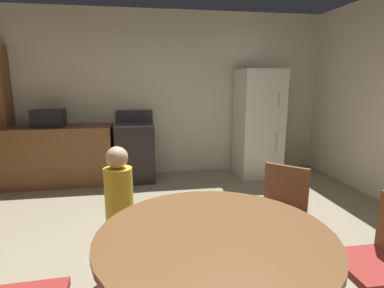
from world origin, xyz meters
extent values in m
plane|color=gray|center=(0.00, 0.00, 0.00)|extent=(14.00, 14.00, 0.00)
cube|color=beige|center=(0.00, 2.95, 1.35)|extent=(5.97, 0.12, 2.70)
cube|color=brown|center=(-1.72, 2.55, 0.45)|extent=(1.93, 0.60, 0.90)
cube|color=black|center=(-0.40, 2.55, 0.45)|extent=(0.60, 0.60, 0.90)
cube|color=#38383D|center=(-0.40, 2.55, 0.91)|extent=(0.60, 0.60, 0.02)
cube|color=#38383D|center=(-0.40, 2.83, 1.01)|extent=(0.60, 0.04, 0.18)
cube|color=silver|center=(1.63, 2.50, 0.88)|extent=(0.68, 0.66, 1.76)
cylinder|color=#B2B2B7|center=(1.81, 2.16, 1.28)|extent=(0.02, 0.02, 0.22)
cylinder|color=#B2B2B7|center=(1.81, 2.16, 0.63)|extent=(0.02, 0.02, 0.30)
cube|color=black|center=(-1.66, 2.55, 1.03)|extent=(0.44, 0.32, 0.26)
cylinder|color=brown|center=(0.09, -0.80, 0.74)|extent=(1.32, 1.32, 0.04)
cylinder|color=brown|center=(0.92, -0.64, 0.21)|extent=(0.03, 0.03, 0.43)
cylinder|color=brown|center=(1.26, -0.64, 0.21)|extent=(0.03, 0.03, 0.43)
cube|color=#9E2D28|center=(1.09, -0.81, 0.45)|extent=(0.40, 0.40, 0.05)
cylinder|color=brown|center=(0.80, -0.33, 0.21)|extent=(0.03, 0.03, 0.43)
cylinder|color=brown|center=(0.55, -0.09, 0.21)|extent=(0.03, 0.03, 0.43)
cylinder|color=brown|center=(1.04, -0.09, 0.21)|extent=(0.03, 0.03, 0.43)
cylinder|color=brown|center=(0.79, 0.15, 0.21)|extent=(0.03, 0.03, 0.43)
cube|color=#9E2D28|center=(0.79, -0.09, 0.45)|extent=(0.57, 0.57, 0.05)
cube|color=brown|center=(0.92, 0.04, 0.66)|extent=(0.29, 0.29, 0.42)
cylinder|color=#8C337A|center=(-0.49, 0.03, 0.25)|extent=(0.17, 0.17, 0.50)
cylinder|color=gold|center=(-0.49, 0.03, 0.71)|extent=(0.31, 0.31, 0.42)
sphere|color=#D6A884|center=(-0.49, 0.03, 1.00)|extent=(0.17, 0.17, 0.17)
camera|label=1|loc=(-0.30, -2.31, 1.58)|focal=28.66mm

